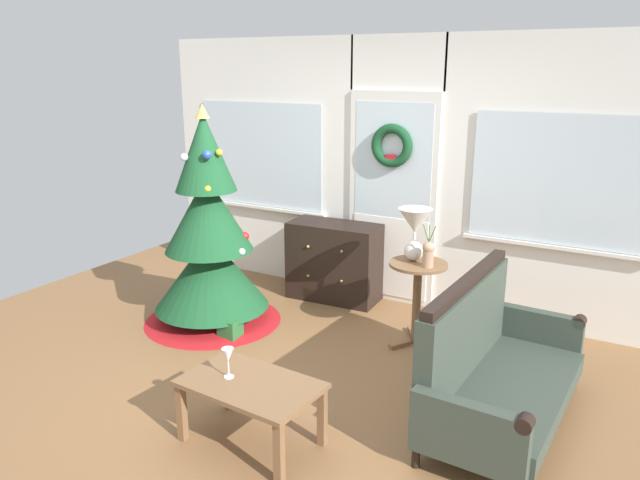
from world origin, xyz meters
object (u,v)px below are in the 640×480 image
wine_glass (228,356)px  dresser_cabinet (334,261)px  gift_box (230,329)px  side_table (417,287)px  table_lamp (415,227)px  settee_sofa (491,366)px  flower_vase (428,253)px  christmas_tree (209,245)px  coffee_table (251,391)px

wine_glass → dresser_cabinet: bearing=103.2°
dresser_cabinet → gift_box: (-0.33, -1.27, -0.30)m
side_table → table_lamp: table_lamp is taller
settee_sofa → table_lamp: 1.39m
settee_sofa → gift_box: (-2.25, 0.12, -0.29)m
flower_vase → table_lamp: bearing=148.0°
dresser_cabinet → settee_sofa: settee_sofa is taller
side_table → table_lamp: bearing=146.3°
christmas_tree → coffee_table: 2.00m
side_table → wine_glass: 1.92m
coffee_table → gift_box: coffee_table is taller
wine_glass → coffee_table: bearing=5.6°
dresser_cabinet → table_lamp: bearing=-27.3°
dresser_cabinet → settee_sofa: bearing=-36.0°
table_lamp → wine_glass: size_ratio=2.26×
side_table → coffee_table: bearing=-101.4°
gift_box → flower_vase: bearing=22.8°
dresser_cabinet → settee_sofa: 2.38m
christmas_tree → gift_box: size_ratio=11.34×
coffee_table → gift_box: 1.57m
table_lamp → dresser_cabinet: bearing=152.7°
dresser_cabinet → table_lamp: size_ratio=2.10×
gift_box → side_table: bearing=26.1°
settee_sofa → side_table: (-0.83, 0.82, 0.13)m
flower_vase → gift_box: flower_vase is taller
flower_vase → coffee_table: flower_vase is taller
side_table → christmas_tree: bearing=-165.0°
flower_vase → wine_glass: (-0.62, -1.79, -0.28)m
flower_vase → wine_glass: bearing=-109.2°
dresser_cabinet → flower_vase: flower_vase is taller
settee_sofa → wine_glass: size_ratio=8.40×
dresser_cabinet → coffee_table: bearing=-73.3°
coffee_table → settee_sofa: bearing=40.1°
side_table → gift_box: side_table is taller
coffee_table → wine_glass: 0.26m
christmas_tree → wine_glass: bearing=-47.1°
side_table → gift_box: size_ratio=4.14×
christmas_tree → wine_glass: christmas_tree is taller
dresser_cabinet → coffee_table: 2.51m
flower_vase → side_table: bearing=149.0°
wine_glass → gift_box: 1.53m
christmas_tree → flower_vase: bearing=12.6°
table_lamp → gift_box: 1.80m
dresser_cabinet → flower_vase: 1.42m
christmas_tree → gift_box: christmas_tree is taller
table_lamp → gift_box: table_lamp is taller
christmas_tree → wine_glass: (1.27, -1.37, -0.17)m
settee_sofa → flower_vase: (-0.73, 0.76, 0.46)m
table_lamp → coffee_table: bearing=-99.4°
settee_sofa → table_lamp: (-0.89, 0.86, 0.62)m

